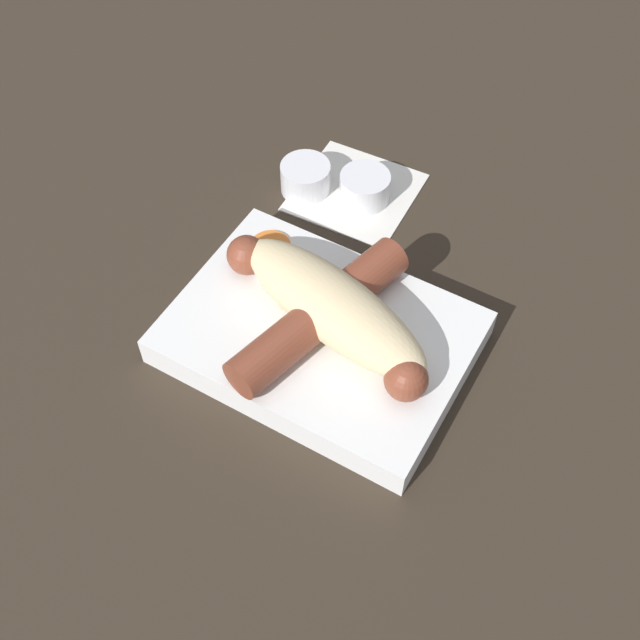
# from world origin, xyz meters

# --- Properties ---
(ground_plane) EXTENTS (3.00, 3.00, 0.00)m
(ground_plane) POSITION_xyz_m (0.00, 0.00, 0.00)
(ground_plane) COLOR #33281E
(food_tray) EXTENTS (0.24, 0.17, 0.03)m
(food_tray) POSITION_xyz_m (0.00, 0.00, 0.01)
(food_tray) COLOR white
(food_tray) RESTS_ON ground_plane
(bread_roll) EXTENTS (0.20, 0.11, 0.05)m
(bread_roll) POSITION_xyz_m (0.01, 0.01, 0.05)
(bread_roll) COLOR beige
(bread_roll) RESTS_ON food_tray
(sausage) EXTENTS (0.21, 0.18, 0.03)m
(sausage) POSITION_xyz_m (0.00, 0.00, 0.05)
(sausage) COLOR brown
(sausage) RESTS_ON food_tray
(pickled_veggies) EXTENTS (0.06, 0.06, 0.01)m
(pickled_veggies) POSITION_xyz_m (-0.07, 0.04, 0.03)
(pickled_veggies) COLOR orange
(pickled_veggies) RESTS_ON food_tray
(napkin) EXTENTS (0.12, 0.12, 0.00)m
(napkin) POSITION_xyz_m (-0.06, 0.18, 0.00)
(napkin) COLOR white
(napkin) RESTS_ON ground_plane
(condiment_cup_near) EXTENTS (0.05, 0.05, 0.03)m
(condiment_cup_near) POSITION_xyz_m (-0.05, 0.17, 0.01)
(condiment_cup_near) COLOR white
(condiment_cup_near) RESTS_ON ground_plane
(condiment_cup_far) EXTENTS (0.05, 0.05, 0.03)m
(condiment_cup_far) POSITION_xyz_m (-0.11, 0.16, 0.01)
(condiment_cup_far) COLOR white
(condiment_cup_far) RESTS_ON ground_plane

